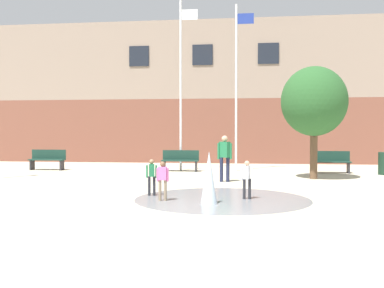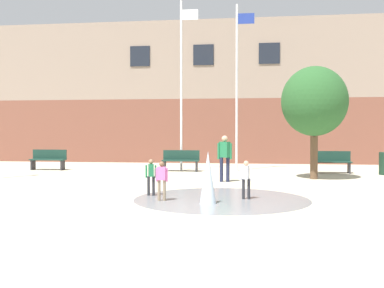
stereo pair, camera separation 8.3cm
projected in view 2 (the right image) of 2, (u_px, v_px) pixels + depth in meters
The scene contains 13 objects.
ground_plane at pixel (109, 228), 8.09m from camera, with size 100.00×100.00×0.00m, color #BCB299.
library_building at pixel (209, 96), 27.19m from camera, with size 36.00×6.05×7.78m.
splash_fountain at pixel (214, 187), 11.06m from camera, with size 4.48×4.48×1.26m.
park_bench_center at pixel (48, 159), 20.15m from camera, with size 1.60×0.44×0.91m.
park_bench_near_trashcan at pixel (181, 160), 19.48m from camera, with size 1.60×0.44×0.91m.
park_bench_far_right at pixel (331, 161), 18.63m from camera, with size 1.60×0.44×0.91m.
child_in_fountain at pixel (151, 174), 12.08m from camera, with size 0.31×0.24×0.99m.
child_running at pixel (246, 177), 11.45m from camera, with size 0.31×0.23×0.99m.
adult_watching at pixel (225, 155), 15.37m from camera, with size 0.50×0.35×1.59m.
child_with_pink_shirt at pixel (162, 178), 11.18m from camera, with size 0.31×0.13×0.99m.
flagpole_left at pixel (182, 80), 19.81m from camera, with size 0.80×0.10×7.49m.
flagpole_right at pixel (237, 83), 19.50m from camera, with size 0.80×0.10×7.24m.
street_tree_near_building at pixel (314, 102), 16.24m from camera, with size 2.38×2.38×4.09m.
Camera 2 is at (2.53, -7.79, 1.74)m, focal length 42.00 mm.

